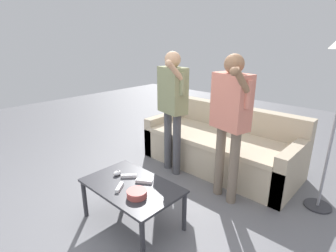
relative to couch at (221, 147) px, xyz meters
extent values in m
plane|color=slate|center=(-0.01, -1.52, -0.30)|extent=(12.00, 12.00, 0.00)
cube|color=#B7A88E|center=(0.00, -0.04, -0.08)|extent=(2.14, 0.93, 0.43)
cube|color=#C6B59A|center=(0.00, -0.12, 0.17)|extent=(1.86, 0.81, 0.06)
cube|color=#B7A88E|center=(0.00, 0.34, 0.34)|extent=(2.14, 0.18, 0.40)
cube|color=#B7A88E|center=(-1.00, -0.04, 0.01)|extent=(0.14, 0.93, 0.60)
cube|color=#B7A88E|center=(1.00, -0.04, 0.01)|extent=(0.14, 0.93, 0.60)
cube|color=#2D2D33|center=(0.04, -1.68, 0.12)|extent=(0.95, 0.60, 0.03)
cylinder|color=#2D2D33|center=(-0.40, -1.95, -0.09)|extent=(0.04, 0.04, 0.41)
cylinder|color=#2D2D33|center=(0.48, -1.95, -0.09)|extent=(0.04, 0.04, 0.41)
cylinder|color=#2D2D33|center=(-0.40, -1.42, -0.09)|extent=(0.04, 0.04, 0.41)
cylinder|color=#2D2D33|center=(0.48, -1.42, -0.09)|extent=(0.04, 0.04, 0.41)
cylinder|color=#B24C47|center=(0.23, -1.78, 0.17)|extent=(0.18, 0.18, 0.06)
ellipsoid|color=white|center=(-0.21, -1.66, 0.16)|extent=(0.06, 0.09, 0.05)
cylinder|color=#4C4C51|center=(-0.21, -1.65, 0.19)|extent=(0.02, 0.02, 0.01)
cylinder|color=#2D2D33|center=(1.34, -0.13, -0.29)|extent=(0.28, 0.28, 0.02)
cylinder|color=gray|center=(1.34, -0.13, 0.55)|extent=(0.03, 0.03, 1.65)
cylinder|color=#47474C|center=(-0.51, -0.57, 0.13)|extent=(0.11, 0.11, 0.85)
cylinder|color=#47474C|center=(-0.31, -0.62, 0.13)|extent=(0.11, 0.11, 0.85)
cube|color=gray|center=(-0.41, -0.59, 0.84)|extent=(0.44, 0.30, 0.58)
sphere|color=tan|center=(-0.41, -0.59, 1.22)|extent=(0.20, 0.20, 0.20)
cylinder|color=tan|center=(-0.61, -0.54, 0.82)|extent=(0.07, 0.07, 0.55)
cylinder|color=gray|center=(-0.21, -0.64, 0.95)|extent=(0.07, 0.07, 0.28)
cylinder|color=tan|center=(-0.24, -0.74, 1.11)|extent=(0.12, 0.25, 0.24)
sphere|color=tan|center=(-0.26, -0.83, 1.20)|extent=(0.08, 0.08, 0.08)
cylinder|color=#756656|center=(0.37, -0.64, 0.13)|extent=(0.11, 0.11, 0.85)
cylinder|color=#756656|center=(0.58, -0.69, 0.13)|extent=(0.11, 0.11, 0.85)
cube|color=#DB7F6B|center=(0.48, -0.67, 0.85)|extent=(0.44, 0.30, 0.58)
sphere|color=#936B4C|center=(0.48, -0.67, 1.23)|extent=(0.20, 0.20, 0.20)
cylinder|color=#936B4C|center=(0.28, -0.62, 0.82)|extent=(0.07, 0.07, 0.55)
cylinder|color=#DB7F6B|center=(0.67, -0.72, 0.96)|extent=(0.07, 0.07, 0.28)
cylinder|color=#936B4C|center=(0.65, -0.82, 1.10)|extent=(0.12, 0.24, 0.26)
sphere|color=#936B4C|center=(0.62, -0.92, 1.19)|extent=(0.08, 0.08, 0.08)
cube|color=white|center=(0.10, -1.58, 0.15)|extent=(0.16, 0.12, 0.03)
cylinder|color=silver|center=(0.13, -1.56, 0.17)|extent=(0.01, 0.01, 0.00)
cube|color=silver|center=(0.06, -1.60, 0.17)|extent=(0.02, 0.02, 0.00)
cube|color=white|center=(-0.09, -1.61, 0.15)|extent=(0.14, 0.14, 0.03)
cylinder|color=silver|center=(-0.07, -1.59, 0.17)|extent=(0.01, 0.01, 0.00)
cube|color=silver|center=(-0.12, -1.64, 0.17)|extent=(0.02, 0.02, 0.00)
cube|color=white|center=(0.02, -1.80, 0.15)|extent=(0.11, 0.14, 0.03)
cylinder|color=silver|center=(0.00, -1.78, 0.17)|extent=(0.01, 0.01, 0.00)
cube|color=silver|center=(0.04, -1.84, 0.17)|extent=(0.02, 0.02, 0.00)
camera|label=1|loc=(1.79, -3.06, 1.46)|focal=28.01mm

